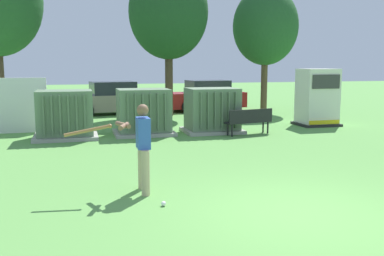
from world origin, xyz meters
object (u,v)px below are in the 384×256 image
at_px(parked_car_leftmost, 111,99).
at_px(parked_car_left_of_center, 206,96).
at_px(batter, 140,143).
at_px(generator_enclosure, 317,98).
at_px(sports_ball, 163,204).
at_px(transformer_mid_west, 144,112).
at_px(transformer_west, 65,115).
at_px(park_bench, 249,120).
at_px(transformer_mid_east, 212,111).

bearing_deg(parked_car_leftmost, parked_car_left_of_center, 4.43).
bearing_deg(batter, generator_enclosure, 42.27).
distance_m(sports_ball, parked_car_left_of_center, 16.05).
relative_size(transformer_mid_west, sports_ball, 23.33).
xyz_separation_m(transformer_west, parked_car_left_of_center, (7.11, 7.26, -0.04)).
relative_size(transformer_mid_west, parked_car_left_of_center, 0.48).
distance_m(transformer_mid_west, park_bench, 3.77).
relative_size(transformer_mid_west, parked_car_leftmost, 0.48).
xyz_separation_m(transformer_mid_east, sports_ball, (-3.37, -7.88, -0.74)).
height_order(transformer_mid_east, sports_ball, transformer_mid_east).
height_order(generator_enclosure, park_bench, generator_enclosure).
relative_size(generator_enclosure, parked_car_leftmost, 0.52).
bearing_deg(transformer_mid_east, parked_car_leftmost, 114.66).
relative_size(generator_enclosure, park_bench, 1.25).
relative_size(transformer_mid_east, parked_car_leftmost, 0.48).
distance_m(batter, sports_ball, 1.36).
height_order(transformer_mid_west, park_bench, transformer_mid_west).
distance_m(sports_ball, parked_car_leftmost, 14.76).
xyz_separation_m(batter, sports_ball, (0.26, -0.96, -0.93)).
height_order(generator_enclosure, batter, generator_enclosure).
bearing_deg(park_bench, sports_ball, -122.74).
xyz_separation_m(batter, parked_car_leftmost, (0.48, 13.78, -0.22)).
bearing_deg(park_bench, transformer_mid_east, 139.53).
height_order(transformer_mid_west, generator_enclosure, generator_enclosure).
bearing_deg(generator_enclosure, transformer_mid_west, -175.95).
relative_size(transformer_west, transformer_mid_east, 1.00).
relative_size(transformer_mid_east, generator_enclosure, 0.91).
relative_size(transformer_mid_west, transformer_mid_east, 1.00).
xyz_separation_m(transformer_mid_west, parked_car_leftmost, (-0.63, 6.73, -0.04)).
relative_size(transformer_west, parked_car_left_of_center, 0.48).
xyz_separation_m(transformer_mid_west, sports_ball, (-0.86, -8.01, -0.74)).
bearing_deg(transformer_mid_east, batter, -117.68).
bearing_deg(parked_car_leftmost, sports_ball, -90.87).
xyz_separation_m(transformer_west, generator_enclosure, (9.88, 0.65, 0.35)).
height_order(park_bench, parked_car_left_of_center, parked_car_left_of_center).
distance_m(transformer_mid_west, transformer_mid_east, 2.52).
bearing_deg(transformer_mid_west, transformer_west, -177.07).
bearing_deg(parked_car_leftmost, park_bench, -61.43).
distance_m(park_bench, parked_car_left_of_center, 8.23).
xyz_separation_m(transformer_west, transformer_mid_west, (2.68, 0.14, 0.00)).
xyz_separation_m(parked_car_leftmost, parked_car_left_of_center, (5.06, 0.39, 0.00)).
bearing_deg(parked_car_leftmost, transformer_mid_west, -84.62).
relative_size(generator_enclosure, parked_car_left_of_center, 0.53).
distance_m(transformer_west, park_bench, 6.37).
relative_size(batter, sports_ball, 19.33).
bearing_deg(transformer_west, park_bench, -8.34).
relative_size(transformer_west, sports_ball, 23.33).
bearing_deg(parked_car_leftmost, batter, -92.01).
height_order(batter, parked_car_leftmost, batter).
height_order(transformer_mid_east, batter, batter).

